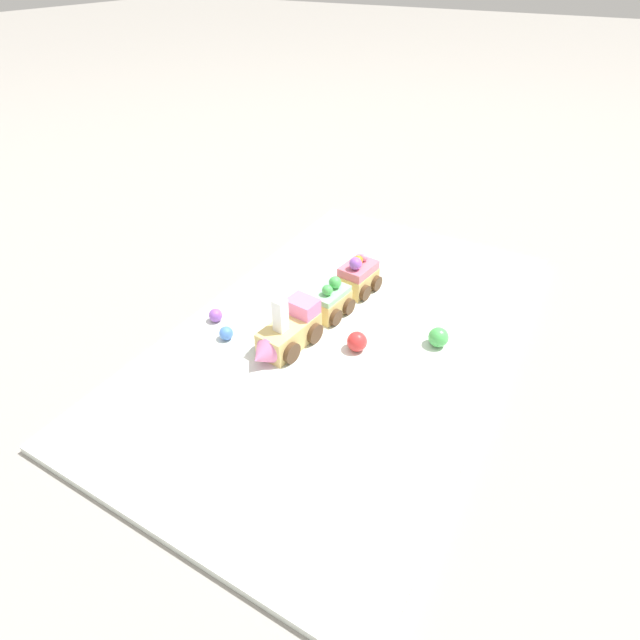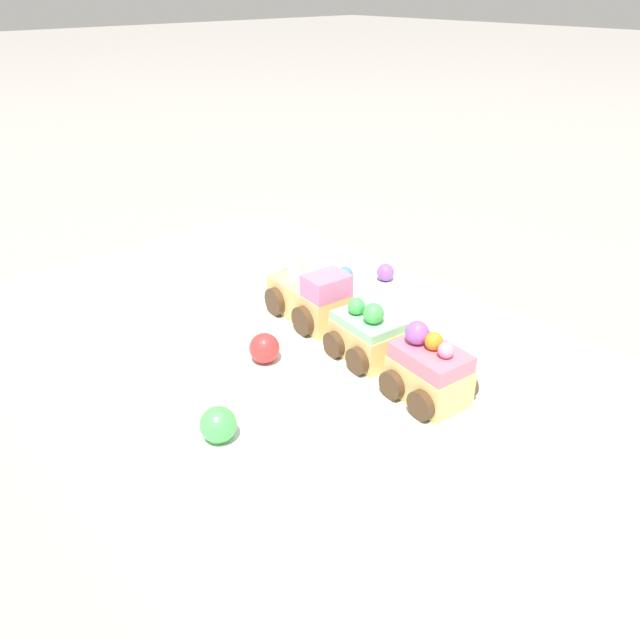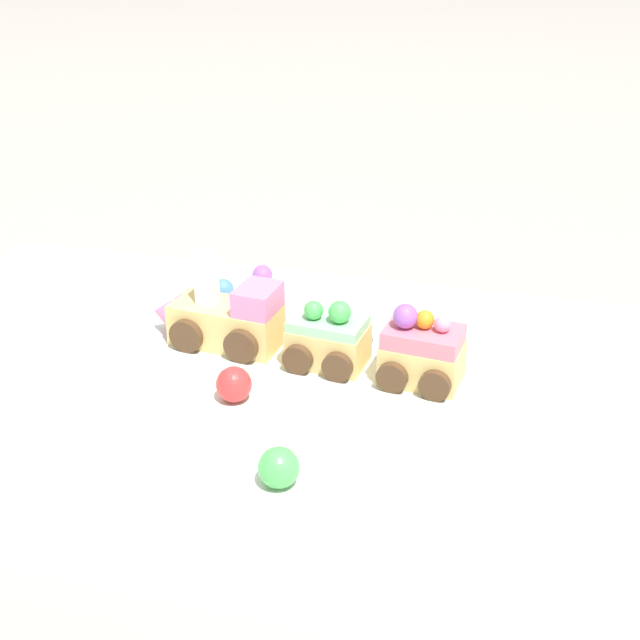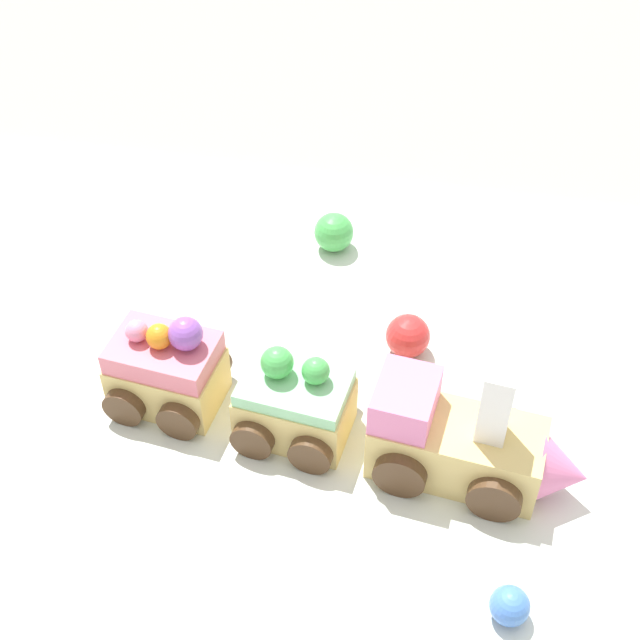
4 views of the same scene
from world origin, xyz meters
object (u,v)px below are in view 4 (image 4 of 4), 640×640
at_px(cake_train_locomotive, 469,445).
at_px(cake_car_mint, 295,404).
at_px(gumball_red, 408,336).
at_px(gumball_blue, 510,606).
at_px(cake_car_strawberry, 167,370).
at_px(gumball_green, 334,232).

xyz_separation_m(cake_train_locomotive, cake_car_mint, (-0.11, 0.01, -0.00)).
xyz_separation_m(cake_car_mint, gumball_red, (0.06, 0.08, -0.01)).
relative_size(cake_car_mint, gumball_blue, 3.34).
relative_size(cake_train_locomotive, gumball_red, 4.33).
height_order(cake_train_locomotive, cake_car_strawberry, cake_train_locomotive).
bearing_deg(cake_car_mint, cake_train_locomotive, -0.15).
distance_m(cake_car_mint, gumball_green, 0.18).
bearing_deg(cake_train_locomotive, cake_car_mint, 179.85).
relative_size(gumball_red, gumball_green, 0.99).
xyz_separation_m(cake_car_mint, cake_car_strawberry, (-0.08, 0.01, 0.00)).
height_order(cake_car_mint, cake_car_strawberry, cake_car_strawberry).
xyz_separation_m(cake_train_locomotive, gumball_red, (-0.05, 0.09, -0.01)).
bearing_deg(gumball_red, gumball_green, 124.71).
bearing_deg(gumball_red, gumball_blue, -67.28).
distance_m(cake_car_strawberry, gumball_blue, 0.25).
bearing_deg(gumball_green, cake_train_locomotive, -58.98).
height_order(gumball_green, gumball_blue, gumball_green).
relative_size(gumball_green, gumball_blue, 1.41).
xyz_separation_m(gumball_red, gumball_blue, (0.08, -0.18, -0.00)).
height_order(cake_car_mint, gumball_red, cake_car_mint).
distance_m(cake_train_locomotive, gumball_blue, 0.10).
height_order(cake_car_mint, gumball_green, cake_car_mint).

